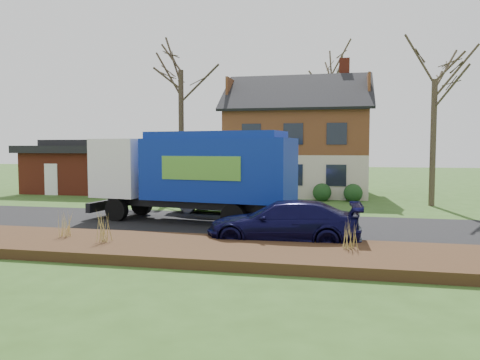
# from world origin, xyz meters

# --- Properties ---
(ground) EXTENTS (120.00, 120.00, 0.00)m
(ground) POSITION_xyz_m (0.00, 0.00, 0.00)
(ground) COLOR #2C4B19
(ground) RESTS_ON ground
(road) EXTENTS (80.00, 7.00, 0.02)m
(road) POSITION_xyz_m (0.00, 0.00, 0.01)
(road) COLOR black
(road) RESTS_ON ground
(mulch_verge) EXTENTS (80.00, 3.50, 0.30)m
(mulch_verge) POSITION_xyz_m (0.00, -5.30, 0.15)
(mulch_verge) COLOR #312010
(mulch_verge) RESTS_ON ground
(main_house) EXTENTS (12.95, 8.95, 9.26)m
(main_house) POSITION_xyz_m (1.49, 13.91, 4.03)
(main_house) COLOR beige
(main_house) RESTS_ON ground
(ranch_house) EXTENTS (9.80, 8.20, 3.70)m
(ranch_house) POSITION_xyz_m (-12.00, 13.00, 1.81)
(ranch_house) COLOR maroon
(ranch_house) RESTS_ON ground
(garbage_truck) EXTENTS (9.18, 3.59, 3.83)m
(garbage_truck) POSITION_xyz_m (-1.17, 0.53, 2.21)
(garbage_truck) COLOR black
(garbage_truck) RESTS_ON ground
(silver_sedan) EXTENTS (5.36, 2.52, 1.70)m
(silver_sedan) POSITION_xyz_m (-0.62, 3.32, 0.85)
(silver_sedan) COLOR #94959B
(silver_sedan) RESTS_ON ground
(navy_wagon) EXTENTS (5.07, 2.23, 1.45)m
(navy_wagon) POSITION_xyz_m (3.08, -3.36, 0.72)
(navy_wagon) COLOR black
(navy_wagon) RESTS_ON ground
(tree_front_west) EXTENTS (3.79, 3.79, 11.26)m
(tree_front_west) POSITION_xyz_m (-5.21, 10.31, 9.28)
(tree_front_west) COLOR #3A2F23
(tree_front_west) RESTS_ON ground
(tree_front_east) EXTENTS (3.51, 3.51, 9.75)m
(tree_front_east) POSITION_xyz_m (9.74, 8.56, 7.93)
(tree_front_east) COLOR #443828
(tree_front_east) RESTS_ON ground
(tree_back) EXTENTS (3.99, 3.99, 12.65)m
(tree_back) POSITION_xyz_m (4.01, 21.96, 10.54)
(tree_back) COLOR #423627
(tree_back) RESTS_ON ground
(grass_clump_west) EXTENTS (0.31, 0.25, 0.81)m
(grass_clump_west) POSITION_xyz_m (-3.76, -5.01, 0.71)
(grass_clump_west) COLOR tan
(grass_clump_west) RESTS_ON mulch_verge
(grass_clump_mid) EXTENTS (0.34, 0.28, 0.95)m
(grass_clump_mid) POSITION_xyz_m (-2.19, -5.51, 0.78)
(grass_clump_mid) COLOR #A78E4A
(grass_clump_mid) RESTS_ON mulch_verge
(grass_clump_east) EXTENTS (0.34, 0.28, 0.86)m
(grass_clump_east) POSITION_xyz_m (5.17, -4.95, 0.73)
(grass_clump_east) COLOR #A18B47
(grass_clump_east) RESTS_ON mulch_verge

